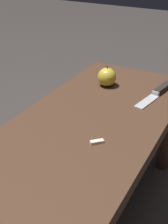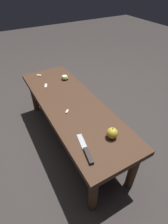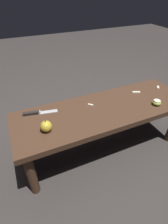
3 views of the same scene
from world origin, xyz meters
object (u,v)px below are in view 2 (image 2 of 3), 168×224
Objects in this scene: knife at (87,152)px; apple_whole at (112,133)px; apple_cut at (65,78)px; wooden_bench at (72,109)px.

knife is 0.20m from apple_whole.
wooden_bench is at bearing 162.66° from apple_cut.
knife is (-0.47, 0.13, 0.07)m from wooden_bench.
knife is at bearing 163.48° from apple_cut.
knife is 2.93× the size of apple_whole.
apple_whole reaches higher than knife.
apple_whole reaches higher than apple_cut.
apple_cut is (0.83, -0.25, 0.01)m from knife.
wooden_bench is 0.39m from apple_cut.
apple_cut is (0.80, -0.05, -0.02)m from apple_whole.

